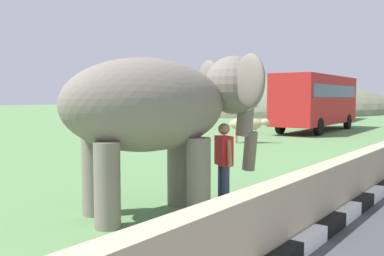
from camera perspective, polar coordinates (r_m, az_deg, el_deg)
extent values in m
cube|color=white|center=(6.53, 15.44, -14.29)|extent=(0.90, 0.20, 0.24)
cube|color=black|center=(7.34, 18.08, -12.27)|extent=(0.90, 0.20, 0.24)
cube|color=white|center=(8.16, 20.16, -10.64)|extent=(0.90, 0.20, 0.24)
cube|color=black|center=(9.01, 21.84, -9.30)|extent=(0.90, 0.20, 0.24)
cube|color=white|center=(9.86, 23.22, -8.19)|extent=(0.90, 0.20, 0.24)
cube|color=tan|center=(5.83, 9.74, -12.53)|extent=(28.00, 0.36, 1.00)
cylinder|color=slate|center=(8.64, -1.87, -5.54)|extent=(0.44, 0.44, 1.43)
cylinder|color=slate|center=(7.84, 0.89, -6.53)|extent=(0.44, 0.44, 1.43)
cylinder|color=slate|center=(8.09, -12.95, -6.30)|extent=(0.44, 0.44, 1.43)
cylinder|color=slate|center=(7.23, -11.26, -7.52)|extent=(0.44, 0.44, 1.43)
ellipsoid|color=slate|center=(7.77, -6.21, 3.09)|extent=(3.49, 2.82, 1.70)
sphere|color=slate|center=(8.60, 5.58, 5.74)|extent=(1.16, 1.16, 1.16)
ellipsoid|color=#D84C8C|center=(8.77, 7.21, 6.68)|extent=(0.61, 0.73, 0.44)
ellipsoid|color=slate|center=(9.21, 2.22, 5.96)|extent=(0.62, 0.91, 1.00)
ellipsoid|color=slate|center=(7.87, 7.72, 6.24)|extent=(0.62, 0.91, 1.00)
cylinder|color=slate|center=(8.76, 7.17, 2.10)|extent=(0.51, 0.55, 0.98)
cylinder|color=slate|center=(8.89, 7.74, -3.05)|extent=(0.40, 0.44, 0.83)
cone|color=beige|center=(8.96, 5.87, 2.79)|extent=(0.38, 0.57, 0.22)
cone|color=beige|center=(8.50, 7.89, 2.70)|extent=(0.38, 0.57, 0.22)
cylinder|color=navy|center=(8.72, 3.97, -7.51)|extent=(0.15, 0.15, 0.82)
cylinder|color=navy|center=(8.54, 4.53, -7.76)|extent=(0.15, 0.15, 0.82)
cube|color=red|center=(8.51, 4.27, -3.01)|extent=(0.42, 0.47, 0.58)
cylinder|color=#9E7251|center=(8.75, 3.57, -3.00)|extent=(0.14, 0.15, 0.52)
cylinder|color=#9E7251|center=(8.28, 5.02, -3.42)|extent=(0.16, 0.18, 0.53)
sphere|color=#9E7251|center=(8.47, 4.29, -0.12)|extent=(0.23, 0.23, 0.23)
cube|color=#B21E1E|center=(28.37, 16.33, 3.63)|extent=(9.76, 2.94, 3.00)
cube|color=#3F5160|center=(28.37, 16.35, 4.72)|extent=(8.99, 2.94, 0.76)
cylinder|color=black|center=(31.71, 16.02, 0.96)|extent=(1.01, 0.35, 1.00)
cylinder|color=black|center=(31.06, 20.05, 0.81)|extent=(1.01, 0.35, 1.00)
cylinder|color=black|center=(25.92, 11.72, 0.36)|extent=(1.01, 0.35, 1.00)
cylinder|color=black|center=(25.13, 16.57, 0.16)|extent=(1.01, 0.35, 1.00)
cube|color=teal|center=(41.69, 17.44, 3.71)|extent=(9.60, 3.62, 3.00)
cube|color=#3F5160|center=(41.69, 17.46, 4.46)|extent=(8.86, 3.56, 0.76)
cylinder|color=black|center=(44.90, 16.80, 1.83)|extent=(1.03, 0.42, 1.00)
cylinder|color=black|center=(44.43, 19.69, 1.74)|extent=(1.03, 0.42, 1.00)
cylinder|color=black|center=(39.09, 14.79, 1.55)|extent=(1.03, 0.42, 1.00)
cylinder|color=black|center=(38.55, 18.09, 1.45)|extent=(1.03, 0.42, 1.00)
cylinder|color=tan|center=(20.56, 8.42, -1.05)|extent=(0.12, 0.12, 0.65)
cylinder|color=tan|center=(20.20, 8.37, -1.14)|extent=(0.12, 0.12, 0.65)
cylinder|color=tan|center=(20.62, 5.92, -1.02)|extent=(0.12, 0.12, 0.65)
cylinder|color=tan|center=(20.26, 5.83, -1.11)|extent=(0.12, 0.12, 0.65)
ellipsoid|color=tan|center=(20.36, 7.15, 0.53)|extent=(1.20, 1.61, 0.66)
ellipsoid|color=tan|center=(20.31, 9.77, 0.77)|extent=(0.41, 0.47, 0.32)
ellipsoid|color=#686B54|center=(65.31, 9.59, 2.17)|extent=(44.68, 35.74, 10.36)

